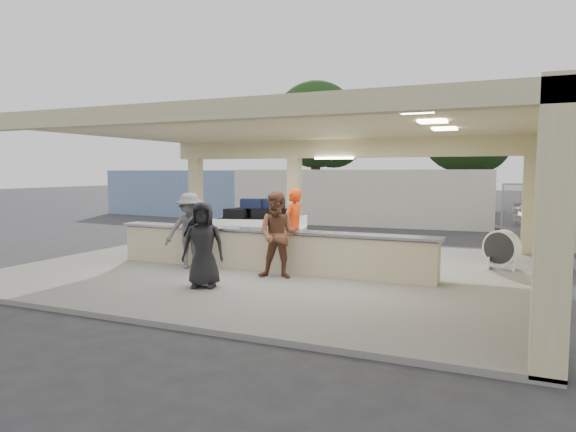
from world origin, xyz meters
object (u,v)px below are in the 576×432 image
at_px(baggage_counter, 266,250).
at_px(container_white, 359,197).
at_px(drum_fan, 502,248).
at_px(baggage_handler, 293,227).
at_px(luggage_cart, 257,223).
at_px(passenger_d, 203,245).
at_px(car_dark, 564,211).
at_px(passenger_a, 279,235).
at_px(passenger_c, 190,231).
at_px(passenger_b, 200,236).
at_px(container_blue, 185,193).

distance_m(baggage_counter, container_white, 12.21).
height_order(drum_fan, baggage_handler, baggage_handler).
height_order(luggage_cart, passenger_d, passenger_d).
xyz_separation_m(car_dark, container_white, (-8.65, -2.87, 0.58)).
bearing_deg(passenger_a, baggage_counter, 119.62).
bearing_deg(baggage_counter, passenger_c, -164.69).
relative_size(passenger_b, car_dark, 0.40).
relative_size(passenger_d, container_white, 0.15).
height_order(passenger_b, passenger_c, passenger_c).
relative_size(passenger_d, car_dark, 0.42).
relative_size(baggage_counter, container_white, 0.70).
relative_size(passenger_c, container_blue, 0.19).
distance_m(passenger_d, container_white, 14.32).
xyz_separation_m(drum_fan, passenger_a, (-4.50, -3.12, 0.45)).
height_order(baggage_counter, car_dark, car_dark).
height_order(baggage_counter, baggage_handler, baggage_handler).
distance_m(passenger_a, passenger_b, 2.09).
xyz_separation_m(passenger_b, passenger_c, (-0.40, 0.17, 0.10)).
distance_m(baggage_counter, baggage_handler, 1.04).
bearing_deg(passenger_b, passenger_d, -51.43).
bearing_deg(passenger_a, container_blue, 118.70).
height_order(passenger_d, container_white, container_white).
bearing_deg(drum_fan, passenger_b, -128.03).
distance_m(baggage_handler, passenger_a, 1.61).
height_order(baggage_handler, passenger_d, baggage_handler).
distance_m(car_dark, container_blue, 18.92).
bearing_deg(drum_fan, container_blue, 174.71).
bearing_deg(baggage_handler, passenger_c, -46.09).
height_order(passenger_b, passenger_d, passenger_d).
relative_size(baggage_handler, passenger_a, 1.01).
height_order(drum_fan, passenger_c, passenger_c).
bearing_deg(passenger_c, baggage_handler, -8.00).
bearing_deg(luggage_cart, car_dark, 41.05).
relative_size(luggage_cart, passenger_c, 1.62).
bearing_deg(container_white, baggage_counter, -87.67).
bearing_deg(passenger_c, drum_fan, -17.70).
xyz_separation_m(baggage_handler, container_blue, (-11.63, 11.93, 0.19)).
xyz_separation_m(luggage_cart, passenger_d, (1.16, -4.67, 0.04)).
height_order(baggage_handler, passenger_a, baggage_handler).
xyz_separation_m(drum_fan, container_white, (-6.32, 9.74, 0.66)).
xyz_separation_m(passenger_c, container_blue, (-9.47, 13.29, 0.24)).
bearing_deg(luggage_cart, passenger_d, -89.24).
height_order(passenger_d, car_dark, passenger_d).
bearing_deg(passenger_d, passenger_c, 111.58).
distance_m(drum_fan, passenger_a, 5.49).
bearing_deg(drum_fan, car_dark, 106.55).
xyz_separation_m(passenger_b, car_dark, (8.90, 15.68, -0.23)).
relative_size(passenger_c, passenger_d, 1.05).
distance_m(baggage_handler, container_blue, 16.66).
bearing_deg(passenger_c, baggage_counter, -24.94).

